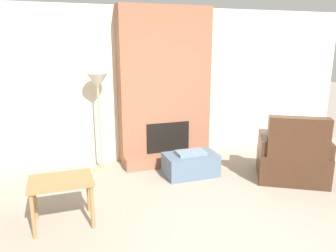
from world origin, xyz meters
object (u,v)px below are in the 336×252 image
object	(u,v)px
side_table	(61,186)
armchair	(293,160)
ottoman	(191,164)
floor_lamp_left	(98,88)

from	to	relation	value
side_table	armchair	bearing A→B (deg)	3.08
ottoman	armchair	xyz separation A→B (m)	(1.38, -0.66, 0.14)
armchair	floor_lamp_left	xyz separation A→B (m)	(-2.66, 1.36, 1.02)
ottoman	side_table	xyz separation A→B (m)	(-1.93, -0.84, 0.29)
ottoman	side_table	size ratio (longest dim) A/B	1.17
armchair	side_table	distance (m)	3.31
armchair	floor_lamp_left	size ratio (longest dim) A/B	0.81
side_table	floor_lamp_left	size ratio (longest dim) A/B	0.44
ottoman	floor_lamp_left	xyz separation A→B (m)	(-1.28, 0.70, 1.16)
armchair	side_table	size ratio (longest dim) A/B	1.83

